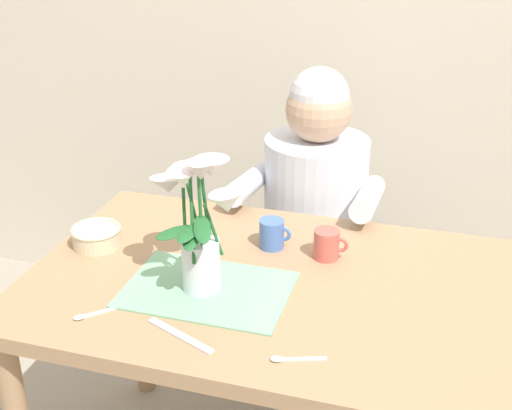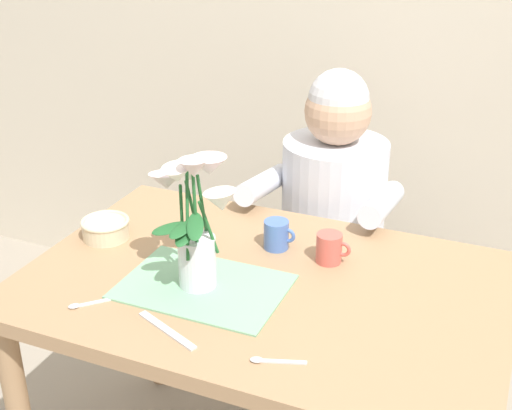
# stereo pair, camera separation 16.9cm
# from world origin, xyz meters

# --- Properties ---
(wood_panel_backdrop) EXTENTS (4.00, 0.10, 2.50)m
(wood_panel_backdrop) POSITION_xyz_m (0.00, 1.05, 1.25)
(wood_panel_backdrop) COLOR beige
(wood_panel_backdrop) RESTS_ON ground_plane
(dining_table) EXTENTS (1.20, 0.80, 0.74)m
(dining_table) POSITION_xyz_m (0.00, 0.00, 0.64)
(dining_table) COLOR #9E7A56
(dining_table) RESTS_ON ground_plane
(seated_person) EXTENTS (0.45, 0.47, 1.14)m
(seated_person) POSITION_xyz_m (-0.01, 0.62, 0.56)
(seated_person) COLOR #4C4C56
(seated_person) RESTS_ON ground_plane
(striped_placemat) EXTENTS (0.40, 0.28, 0.00)m
(striped_placemat) POSITION_xyz_m (-0.12, -0.09, 0.74)
(striped_placemat) COLOR #7AB289
(striped_placemat) RESTS_ON dining_table
(flower_vase) EXTENTS (0.25, 0.24, 0.35)m
(flower_vase) POSITION_xyz_m (-0.14, -0.08, 0.93)
(flower_vase) COLOR silver
(flower_vase) RESTS_ON dining_table
(ceramic_bowl) EXTENTS (0.14, 0.14, 0.06)m
(ceramic_bowl) POSITION_xyz_m (-0.49, 0.04, 0.77)
(ceramic_bowl) COLOR beige
(ceramic_bowl) RESTS_ON dining_table
(dinner_knife) EXTENTS (0.18, 0.09, 0.00)m
(dinner_knife) POSITION_xyz_m (-0.12, -0.28, 0.74)
(dinner_knife) COLOR silver
(dinner_knife) RESTS_ON dining_table
(tea_cup) EXTENTS (0.09, 0.07, 0.08)m
(tea_cup) POSITION_xyz_m (0.12, 0.16, 0.78)
(tea_cup) COLOR #CC564C
(tea_cup) RESTS_ON dining_table
(ceramic_mug) EXTENTS (0.09, 0.07, 0.08)m
(ceramic_mug) POSITION_xyz_m (-0.03, 0.17, 0.78)
(ceramic_mug) COLOR #476BB7
(ceramic_mug) RESTS_ON dining_table
(spoon_0) EXTENTS (0.09, 0.10, 0.01)m
(spoon_0) POSITION_xyz_m (-0.34, -0.27, 0.74)
(spoon_0) COLOR silver
(spoon_0) RESTS_ON dining_table
(spoon_1) EXTENTS (0.12, 0.05, 0.01)m
(spoon_1) POSITION_xyz_m (0.13, -0.29, 0.74)
(spoon_1) COLOR silver
(spoon_1) RESTS_ON dining_table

